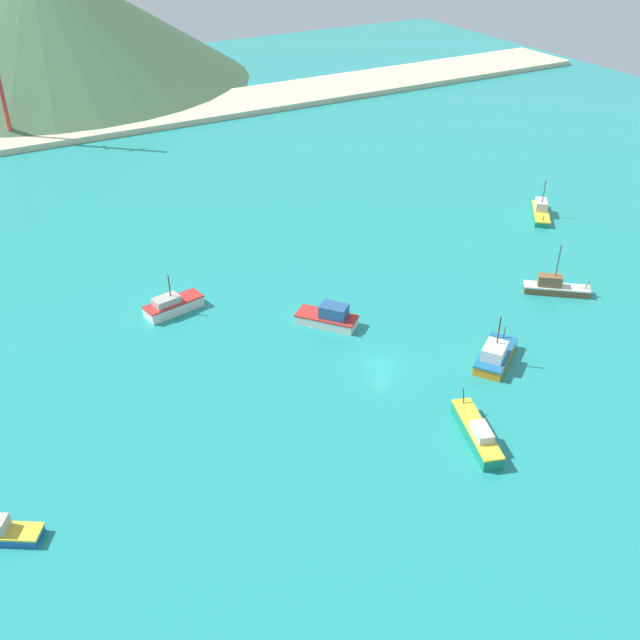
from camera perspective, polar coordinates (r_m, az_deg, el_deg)
ground at (r=106.51m, az=-4.20°, el=4.57°), size 260.00×280.00×0.50m
fishing_boat_0 at (r=75.04m, az=12.00°, el=-8.52°), size 4.94×9.48×3.04m
fishing_boat_1 at (r=124.34m, az=16.64°, el=8.03°), size 7.32×8.22×5.96m
fishing_boat_2 at (r=86.14m, az=13.34°, el=-2.64°), size 8.15×6.99×6.09m
fishing_boat_4 at (r=94.96m, az=-11.28°, el=1.13°), size 7.87×4.00×5.27m
fishing_boat_5 at (r=90.49m, az=0.68°, el=0.22°), size 7.06×7.67×2.86m
fishing_boat_6 at (r=101.99m, az=17.62°, el=2.44°), size 7.85×6.81×7.03m
beach_strip at (r=170.71m, az=-15.27°, el=14.62°), size 247.00×19.10×1.20m
hill_central at (r=206.56m, az=-20.70°, el=20.98°), size 100.10×100.10×31.00m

